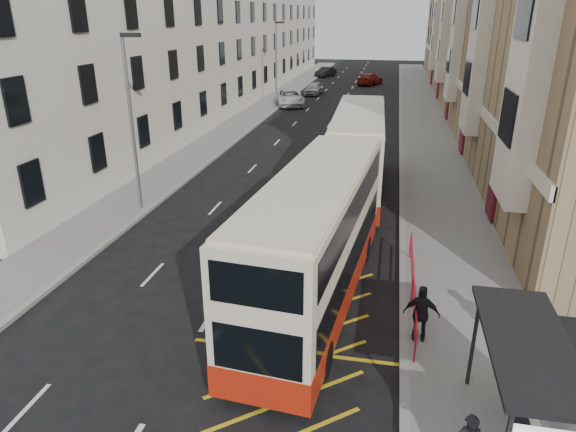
% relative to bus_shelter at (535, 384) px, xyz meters
% --- Properties ---
extents(ground, '(200.00, 200.00, 0.00)m').
position_rel_bus_shelter_xyz_m(ground, '(-8.34, 0.39, -2.14)').
color(ground, black).
rests_on(ground, ground).
extents(pavement_right, '(4.00, 120.00, 0.15)m').
position_rel_bus_shelter_xyz_m(pavement_right, '(-0.34, 30.39, -2.06)').
color(pavement_right, slate).
rests_on(pavement_right, ground).
extents(pavement_left, '(3.00, 120.00, 0.15)m').
position_rel_bus_shelter_xyz_m(pavement_left, '(-15.84, 30.39, -2.06)').
color(pavement_left, slate).
rests_on(pavement_left, ground).
extents(kerb_right, '(0.25, 120.00, 0.15)m').
position_rel_bus_shelter_xyz_m(kerb_right, '(-2.34, 30.39, -2.06)').
color(kerb_right, gray).
rests_on(kerb_right, ground).
extents(kerb_left, '(0.25, 120.00, 0.15)m').
position_rel_bus_shelter_xyz_m(kerb_left, '(-14.34, 30.39, -2.06)').
color(kerb_left, gray).
rests_on(kerb_left, ground).
extents(road_markings, '(10.00, 110.00, 0.01)m').
position_rel_bus_shelter_xyz_m(road_markings, '(-8.34, 45.39, -2.13)').
color(road_markings, silver).
rests_on(road_markings, ground).
extents(terrace_right, '(10.75, 79.00, 15.25)m').
position_rel_bus_shelter_xyz_m(terrace_right, '(6.54, 45.77, 5.38)').
color(terrace_right, '#968057').
rests_on(terrace_right, ground).
extents(terrace_left, '(9.18, 79.00, 13.25)m').
position_rel_bus_shelter_xyz_m(terrace_left, '(-21.77, 45.89, 4.38)').
color(terrace_left, silver).
rests_on(terrace_left, ground).
extents(bus_shelter, '(1.65, 4.25, 2.70)m').
position_rel_bus_shelter_xyz_m(bus_shelter, '(0.00, 0.00, 0.00)').
color(bus_shelter, black).
rests_on(bus_shelter, pavement_right).
extents(guard_railing, '(0.06, 6.56, 1.01)m').
position_rel_bus_shelter_xyz_m(guard_railing, '(-2.09, 6.14, -1.28)').
color(guard_railing, '#B41A2D').
rests_on(guard_railing, pavement_right).
extents(street_lamp_near, '(0.93, 0.18, 8.00)m').
position_rel_bus_shelter_xyz_m(street_lamp_near, '(-14.69, 12.39, 2.50)').
color(street_lamp_near, gray).
rests_on(street_lamp_near, pavement_left).
extents(street_lamp_far, '(0.93, 0.18, 8.00)m').
position_rel_bus_shelter_xyz_m(street_lamp_far, '(-14.69, 42.39, 2.50)').
color(street_lamp_far, gray).
rests_on(street_lamp_far, pavement_left).
extents(double_decker_front, '(3.52, 11.19, 4.39)m').
position_rel_bus_shelter_xyz_m(double_decker_front, '(-5.23, 5.69, 0.10)').
color(double_decker_front, beige).
rests_on(double_decker_front, ground).
extents(double_decker_rear, '(2.83, 10.95, 4.34)m').
position_rel_bus_shelter_xyz_m(double_decker_rear, '(-4.75, 17.20, 0.07)').
color(double_decker_rear, beige).
rests_on(double_decker_rear, ground).
extents(pedestrian_mid, '(0.95, 0.79, 1.75)m').
position_rel_bus_shelter_xyz_m(pedestrian_mid, '(0.98, 3.94, -1.11)').
color(pedestrian_mid, black).
rests_on(pedestrian_mid, pavement_right).
extents(pedestrian_far, '(1.04, 0.50, 1.73)m').
position_rel_bus_shelter_xyz_m(pedestrian_far, '(-1.93, 3.98, -1.12)').
color(pedestrian_far, black).
rests_on(pedestrian_far, pavement_right).
extents(white_van, '(4.15, 6.26, 1.60)m').
position_rel_bus_shelter_xyz_m(white_van, '(-13.54, 43.41, -1.34)').
color(white_van, silver).
rests_on(white_van, ground).
extents(car_silver, '(1.92, 4.27, 1.42)m').
position_rel_bus_shelter_xyz_m(car_silver, '(-12.25, 51.33, -1.43)').
color(car_silver, '#B0B2B9').
rests_on(car_silver, ground).
extents(car_dark, '(2.93, 4.46, 1.39)m').
position_rel_bus_shelter_xyz_m(car_dark, '(-13.27, 69.53, -1.44)').
color(car_dark, black).
rests_on(car_dark, ground).
extents(car_red, '(3.65, 5.53, 1.49)m').
position_rel_bus_shelter_xyz_m(car_red, '(-6.32, 61.58, -1.39)').
color(car_red, maroon).
rests_on(car_red, ground).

